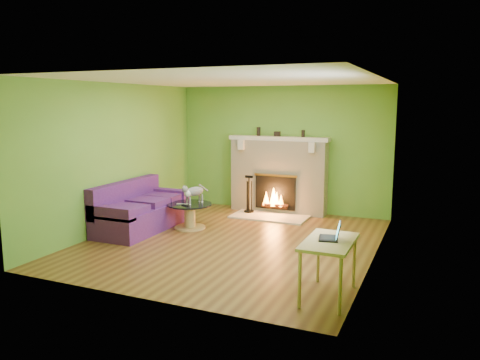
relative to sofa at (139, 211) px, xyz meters
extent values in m
plane|color=#583519|center=(1.86, -0.05, -0.33)|extent=(5.00, 5.00, 0.00)
plane|color=white|center=(1.86, -0.05, 2.27)|extent=(5.00, 5.00, 0.00)
plane|color=#619731|center=(1.86, 2.45, 0.97)|extent=(5.00, 0.00, 5.00)
plane|color=#619731|center=(1.86, -2.55, 0.97)|extent=(5.00, 0.00, 5.00)
plane|color=#619731|center=(-0.39, -0.05, 0.97)|extent=(0.00, 5.00, 5.00)
plane|color=#619731|center=(4.11, -0.05, 0.97)|extent=(0.00, 5.00, 5.00)
plane|color=silver|center=(4.10, -0.95, 1.22)|extent=(0.00, 1.20, 1.20)
plane|color=white|center=(4.09, -0.95, 1.22)|extent=(0.00, 1.06, 1.06)
cube|color=beige|center=(1.86, 2.28, 0.42)|extent=(2.00, 0.35, 1.50)
cube|color=black|center=(1.86, 2.09, 0.11)|extent=(0.85, 0.03, 0.68)
cube|color=gold|center=(1.86, 2.08, 0.47)|extent=(0.91, 0.02, 0.04)
cylinder|color=black|center=(1.86, 2.05, -0.17)|extent=(0.55, 0.07, 0.07)
cube|color=beige|center=(1.86, 2.25, 1.21)|extent=(2.10, 0.28, 0.08)
cube|color=beige|center=(1.11, 2.06, 1.07)|extent=(0.12, 0.10, 0.20)
cube|color=beige|center=(2.61, 2.06, 1.07)|extent=(0.12, 0.10, 0.20)
cube|color=beige|center=(1.86, 1.75, -0.32)|extent=(1.50, 0.75, 0.03)
cube|color=beige|center=(1.86, 2.25, 1.21)|extent=(2.10, 0.28, 0.08)
cube|color=#47185E|center=(0.06, -0.01, -0.12)|extent=(0.86, 1.91, 0.43)
cube|color=#47185E|center=(-0.29, -0.01, 0.26)|extent=(0.20, 1.91, 0.54)
cube|color=#47185E|center=(0.06, -0.86, 0.16)|extent=(0.86, 0.20, 0.22)
cube|color=#47185E|center=(0.06, 0.85, 0.16)|extent=(0.86, 0.20, 0.22)
cube|color=#47185E|center=(0.11, -0.55, 0.16)|extent=(0.68, 0.51, 0.12)
cube|color=#47185E|center=(0.11, 0.09, 0.16)|extent=(0.68, 0.51, 0.12)
cube|color=#47185E|center=(0.11, 0.63, 0.16)|extent=(0.68, 0.51, 0.12)
cylinder|color=tan|center=(0.81, 0.40, -0.32)|extent=(0.56, 0.56, 0.03)
cylinder|color=tan|center=(0.81, 0.40, -0.11)|extent=(0.20, 0.20, 0.39)
cylinder|color=black|center=(0.81, 0.40, 0.11)|extent=(0.80, 0.80, 0.03)
cube|color=tan|center=(3.81, -1.65, 0.34)|extent=(0.54, 0.93, 0.04)
cylinder|color=tan|center=(3.59, -2.07, -0.01)|extent=(0.04, 0.04, 0.65)
cylinder|color=tan|center=(4.03, -2.07, -0.01)|extent=(0.04, 0.04, 0.65)
cylinder|color=tan|center=(3.59, -1.23, -0.01)|extent=(0.04, 0.04, 0.65)
cylinder|color=tan|center=(4.03, -1.23, -0.01)|extent=(0.04, 0.04, 0.65)
cube|color=gray|center=(0.71, 0.28, 0.13)|extent=(0.18, 0.08, 0.02)
cube|color=black|center=(0.83, 0.22, 0.13)|extent=(0.17, 0.08, 0.02)
cylinder|color=black|center=(1.41, 2.28, 1.34)|extent=(0.08, 0.08, 0.18)
cylinder|color=black|center=(2.37, 2.28, 1.32)|extent=(0.07, 0.07, 0.14)
cube|color=black|center=(1.82, 2.28, 1.30)|extent=(0.12, 0.08, 0.10)
camera|label=1|loc=(4.93, -6.81, 1.90)|focal=35.00mm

